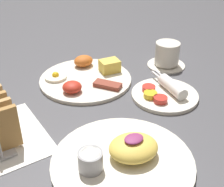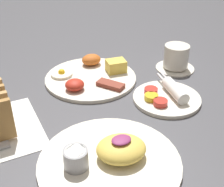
{
  "view_description": "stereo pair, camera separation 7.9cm",
  "coord_description": "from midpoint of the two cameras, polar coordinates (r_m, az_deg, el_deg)",
  "views": [
    {
      "loc": [
        -0.3,
        -0.54,
        0.44
      ],
      "look_at": [
        0.07,
        0.03,
        0.03
      ],
      "focal_mm": 50.0,
      "sensor_mm": 36.0,
      "label": 1
    },
    {
      "loc": [
        -0.23,
        -0.58,
        0.44
      ],
      "look_at": [
        0.07,
        0.03,
        0.03
      ],
      "focal_mm": 50.0,
      "sensor_mm": 36.0,
      "label": 2
    }
  ],
  "objects": [
    {
      "name": "coffee_cup",
      "position": [
        1.0,
        13.89,
        6.22
      ],
      "size": [
        0.12,
        0.12,
        0.08
      ],
      "color": "silver",
      "rests_on": "ground_plane"
    },
    {
      "name": "plate_condiments",
      "position": [
        0.84,
        12.71,
        -0.6
      ],
      "size": [
        0.18,
        0.18,
        0.04
      ],
      "color": "silver",
      "rests_on": "ground_plane"
    },
    {
      "name": "plate_foreground",
      "position": [
        0.63,
        3.34,
        -11.87
      ],
      "size": [
        0.29,
        0.29,
        0.06
      ],
      "color": "silver",
      "rests_on": "ground_plane"
    },
    {
      "name": "plate_breakfast",
      "position": [
        0.92,
        -1.34,
        3.22
      ],
      "size": [
        0.27,
        0.27,
        0.05
      ],
      "color": "silver",
      "rests_on": "ground_plane"
    },
    {
      "name": "ground_plane",
      "position": [
        0.76,
        -0.86,
        -4.33
      ],
      "size": [
        3.0,
        3.0,
        0.0
      ],
      "primitive_type": "plane",
      "color": "#47474C"
    }
  ]
}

